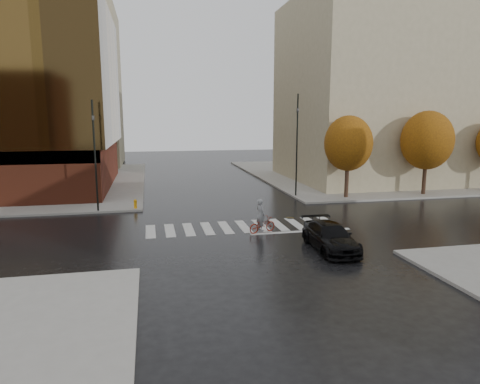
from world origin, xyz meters
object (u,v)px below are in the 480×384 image
object	(u,v)px
sedan	(330,237)
fire_hydrant	(135,203)
traffic_light_nw	(95,148)
cyclist	(262,221)
traffic_light_ne	(297,137)

from	to	relation	value
sedan	fire_hydrant	size ratio (longest dim) A/B	6.88
traffic_light_nw	fire_hydrant	distance (m)	4.66
cyclist	traffic_light_ne	distance (m)	12.22
sedan	cyclist	bearing A→B (deg)	125.27
fire_hydrant	cyclist	bearing A→B (deg)	-46.09
traffic_light_ne	fire_hydrant	size ratio (longest dim) A/B	12.42
sedan	cyclist	xyz separation A→B (m)	(-2.51, 3.81, 0.01)
traffic_light_nw	traffic_light_ne	bearing A→B (deg)	108.93
traffic_light_ne	fire_hydrant	distance (m)	13.77
cyclist	fire_hydrant	bearing A→B (deg)	23.98
cyclist	fire_hydrant	world-z (taller)	cyclist
traffic_light_ne	traffic_light_nw	bearing A→B (deg)	12.63
sedan	fire_hydrant	bearing A→B (deg)	132.55
traffic_light_ne	fire_hydrant	world-z (taller)	traffic_light_ne
sedan	traffic_light_ne	distance (m)	14.77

